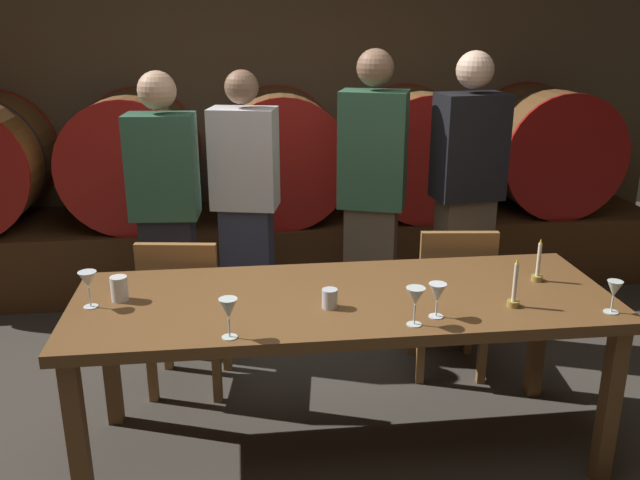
# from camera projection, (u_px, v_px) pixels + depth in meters

# --- Properties ---
(ground_plane) EXTENTS (8.16, 8.16, 0.00)m
(ground_plane) POSITION_uv_depth(u_px,v_px,m) (311.00, 466.00, 3.06)
(ground_plane) COLOR #3F3A33
(back_wall) EXTENTS (6.28, 0.24, 2.87)m
(back_wall) POSITION_uv_depth(u_px,v_px,m) (271.00, 82.00, 5.29)
(back_wall) COLOR brown
(back_wall) RESTS_ON ground
(barrel_shelf) EXTENTS (5.65, 0.90, 0.51)m
(barrel_shelf) POSITION_uv_depth(u_px,v_px,m) (279.00, 247.00, 5.15)
(barrel_shelf) COLOR #4C2D16
(barrel_shelf) RESTS_ON ground
(wine_barrel_left) EXTENTS (0.92, 0.83, 0.92)m
(wine_barrel_left) POSITION_uv_depth(u_px,v_px,m) (133.00, 158.00, 4.81)
(wine_barrel_left) COLOR brown
(wine_barrel_left) RESTS_ON barrel_shelf
(wine_barrel_center) EXTENTS (0.92, 0.83, 0.92)m
(wine_barrel_center) POSITION_uv_depth(u_px,v_px,m) (280.00, 155.00, 4.93)
(wine_barrel_center) COLOR brown
(wine_barrel_center) RESTS_ON barrel_shelf
(wine_barrel_right) EXTENTS (0.92, 0.83, 0.92)m
(wine_barrel_right) POSITION_uv_depth(u_px,v_px,m) (416.00, 152.00, 5.04)
(wine_barrel_right) COLOR brown
(wine_barrel_right) RESTS_ON barrel_shelf
(wine_barrel_far_right) EXTENTS (0.92, 0.83, 0.92)m
(wine_barrel_far_right) POSITION_uv_depth(u_px,v_px,m) (544.00, 149.00, 5.16)
(wine_barrel_far_right) COLOR brown
(wine_barrel_far_right) RESTS_ON barrel_shelf
(dining_table) EXTENTS (2.34, 0.83, 0.78)m
(dining_table) POSITION_uv_depth(u_px,v_px,m) (343.00, 312.00, 2.96)
(dining_table) COLOR brown
(dining_table) RESTS_ON ground
(chair_left) EXTENTS (0.45, 0.45, 0.88)m
(chair_left) POSITION_uv_depth(u_px,v_px,m) (185.00, 308.00, 3.52)
(chair_left) COLOR olive
(chair_left) RESTS_ON ground
(chair_right) EXTENTS (0.44, 0.44, 0.88)m
(chair_right) POSITION_uv_depth(u_px,v_px,m) (452.00, 294.00, 3.69)
(chair_right) COLOR olive
(chair_right) RESTS_ON ground
(guest_far_left) EXTENTS (0.40, 0.27, 1.65)m
(guest_far_left) POSITION_uv_depth(u_px,v_px,m) (166.00, 214.00, 3.89)
(guest_far_left) COLOR black
(guest_far_left) RESTS_ON ground
(guest_center_left) EXTENTS (0.42, 0.32, 1.65)m
(guest_center_left) POSITION_uv_depth(u_px,v_px,m) (246.00, 208.00, 4.05)
(guest_center_left) COLOR #33384C
(guest_center_left) RESTS_ON ground
(guest_center_right) EXTENTS (0.44, 0.35, 1.76)m
(guest_center_right) POSITION_uv_depth(u_px,v_px,m) (372.00, 198.00, 4.00)
(guest_center_right) COLOR brown
(guest_center_right) RESTS_ON ground
(guest_far_right) EXTENTS (0.41, 0.29, 1.76)m
(guest_far_right) POSITION_uv_depth(u_px,v_px,m) (466.00, 202.00, 3.94)
(guest_far_right) COLOR brown
(guest_far_right) RESTS_ON ground
(candle_left) EXTENTS (0.05, 0.05, 0.21)m
(candle_left) POSITION_uv_depth(u_px,v_px,m) (514.00, 293.00, 2.82)
(candle_left) COLOR olive
(candle_left) RESTS_ON dining_table
(candle_right) EXTENTS (0.05, 0.05, 0.20)m
(candle_right) POSITION_uv_depth(u_px,v_px,m) (538.00, 269.00, 3.09)
(candle_right) COLOR olive
(candle_right) RESTS_ON dining_table
(wine_glass_far_left) EXTENTS (0.08, 0.08, 0.16)m
(wine_glass_far_left) POSITION_uv_depth(u_px,v_px,m) (88.00, 281.00, 2.79)
(wine_glass_far_left) COLOR white
(wine_glass_far_left) RESTS_ON dining_table
(wine_glass_left) EXTENTS (0.07, 0.07, 0.16)m
(wine_glass_left) POSITION_uv_depth(u_px,v_px,m) (228.00, 310.00, 2.52)
(wine_glass_left) COLOR silver
(wine_glass_left) RESTS_ON dining_table
(wine_glass_center) EXTENTS (0.08, 0.08, 0.16)m
(wine_glass_center) POSITION_uv_depth(u_px,v_px,m) (415.00, 297.00, 2.63)
(wine_glass_center) COLOR silver
(wine_glass_center) RESTS_ON dining_table
(wine_glass_right) EXTENTS (0.07, 0.07, 0.14)m
(wine_glass_right) POSITION_uv_depth(u_px,v_px,m) (437.00, 294.00, 2.70)
(wine_glass_right) COLOR white
(wine_glass_right) RESTS_ON dining_table
(wine_glass_far_right) EXTENTS (0.06, 0.06, 0.14)m
(wine_glass_far_right) POSITION_uv_depth(u_px,v_px,m) (614.00, 290.00, 2.75)
(wine_glass_far_right) COLOR silver
(wine_glass_far_right) RESTS_ON dining_table
(cup_left) EXTENTS (0.07, 0.07, 0.11)m
(cup_left) POSITION_uv_depth(u_px,v_px,m) (119.00, 289.00, 2.88)
(cup_left) COLOR white
(cup_left) RESTS_ON dining_table
(cup_right) EXTENTS (0.07, 0.07, 0.08)m
(cup_right) POSITION_uv_depth(u_px,v_px,m) (330.00, 299.00, 2.81)
(cup_right) COLOR silver
(cup_right) RESTS_ON dining_table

